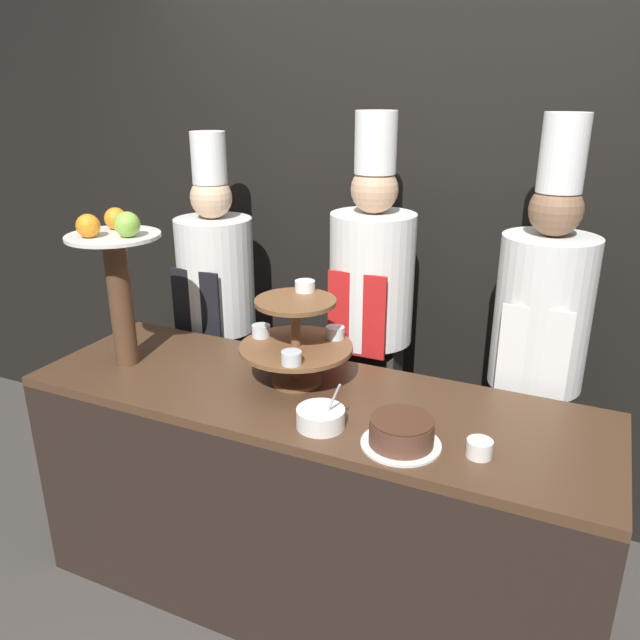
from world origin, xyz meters
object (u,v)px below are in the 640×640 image
(tiered_stand, at_px, (296,337))
(fruit_pedestal, at_px, (117,268))
(chef_center_right, at_px, (538,347))
(cake_round, at_px, (401,433))
(cup_white, at_px, (479,448))
(chef_left, at_px, (217,305))
(serving_bowl_near, at_px, (321,418))
(chef_center_left, at_px, (370,316))

(tiered_stand, bearing_deg, fruit_pedestal, -169.33)
(tiered_stand, xyz_separation_m, chef_center_right, (0.79, 0.49, -0.08))
(cake_round, distance_m, cup_white, 0.23)
(chef_left, bearing_deg, fruit_pedestal, -91.59)
(tiered_stand, relative_size, chef_center_right, 0.22)
(fruit_pedestal, relative_size, cup_white, 7.89)
(chef_left, height_order, chef_center_right, chef_center_right)
(fruit_pedestal, relative_size, serving_bowl_near, 3.71)
(cup_white, xyz_separation_m, serving_bowl_near, (-0.50, -0.04, 0.01))
(cup_white, bearing_deg, chef_center_right, 83.95)
(cup_white, bearing_deg, cake_round, -170.04)
(cup_white, height_order, chef_center_right, chef_center_right)
(cake_round, height_order, chef_center_left, chef_center_left)
(tiered_stand, distance_m, cup_white, 0.76)
(cup_white, bearing_deg, tiered_stand, 163.07)
(cup_white, height_order, serving_bowl_near, serving_bowl_near)
(chef_left, height_order, chef_center_left, chef_center_left)
(cake_round, distance_m, chef_center_left, 0.84)
(cup_white, height_order, chef_left, chef_left)
(chef_center_left, height_order, chef_center_right, chef_center_right)
(fruit_pedestal, distance_m, serving_bowl_near, 0.98)
(chef_left, xyz_separation_m, chef_center_right, (1.46, -0.00, 0.04))
(chef_center_right, bearing_deg, chef_left, 180.00)
(chef_center_left, relative_size, chef_center_right, 1.00)
(cake_round, bearing_deg, chef_center_right, 67.81)
(fruit_pedestal, relative_size, chef_center_right, 0.33)
(fruit_pedestal, distance_m, chef_center_left, 1.04)
(chef_left, distance_m, chef_center_right, 1.46)
(fruit_pedestal, height_order, cake_round, fruit_pedestal)
(cup_white, xyz_separation_m, chef_left, (-1.39, 0.70, 0.03))
(tiered_stand, distance_m, cake_round, 0.57)
(tiered_stand, distance_m, chef_center_right, 0.93)
(fruit_pedestal, distance_m, cup_white, 1.45)
(serving_bowl_near, relative_size, chef_center_right, 0.09)
(tiered_stand, xyz_separation_m, chef_left, (-0.67, 0.49, -0.13))
(tiered_stand, height_order, chef_center_right, chef_center_right)
(chef_center_left, bearing_deg, fruit_pedestal, -142.26)
(fruit_pedestal, xyz_separation_m, cup_white, (1.40, -0.09, -0.37))
(tiered_stand, bearing_deg, cake_round, -27.90)
(cake_round, relative_size, chef_left, 0.14)
(cake_round, relative_size, chef_center_left, 0.13)
(fruit_pedestal, relative_size, chef_left, 0.35)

